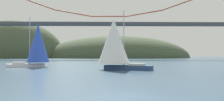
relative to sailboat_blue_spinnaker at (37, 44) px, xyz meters
name	(u,v)px	position (x,y,z in m)	size (l,w,h in m)	color
ground_plane	(130,96)	(15.11, -35.25, -4.50)	(360.00, 360.00, 0.00)	#385670
headland_left	(12,58)	(-39.89, 99.75, -4.50)	(59.86, 44.00, 43.19)	#425138
headland_center	(116,58)	(20.11, 99.75, -4.50)	(85.52, 44.00, 25.45)	#425138
suspension_bridge	(109,22)	(15.11, 59.75, 11.66)	(143.83, 6.00, 35.19)	#A34228
sailboat_blue_spinnaker	(37,44)	(0.00, 0.00, 0.00)	(8.60, 5.37, 9.99)	white
sailboat_white_mainsail	(115,42)	(15.11, -8.75, 0.07)	(9.77, 6.64, 9.84)	navy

